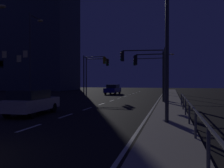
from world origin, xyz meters
TOP-DOWN VIEW (x-y plane):
  - ground_plane at (0.00, 17.50)m, footprint 112.00×112.00m
  - sidewalk_right at (6.17, 17.50)m, footprint 2.11×77.00m
  - lane_markings_center at (0.00, 21.00)m, footprint 0.14×50.00m
  - lane_edge_line at (4.87, 22.50)m, footprint 0.14×53.00m
  - car at (-2.32, 8.95)m, footprint 1.96×4.46m
  - car_oncoming at (-2.96, 33.95)m, footprint 1.99×4.47m
  - traffic_light_mid_left at (4.20, 19.38)m, footprint 3.03×0.42m
  - traffic_light_near_right at (-4.29, 27.64)m, footprint 3.44×0.67m
  - traffic_light_overhead_east at (3.83, 18.22)m, footprint 4.25×0.71m
  - traffic_light_mid_right at (-3.94, 27.92)m, footprint 3.41×0.34m
  - traffic_light_near_left at (3.41, 31.78)m, footprint 4.92×0.73m
  - street_lamp_mid_block at (6.34, 7.09)m, footprint 1.81×1.12m
  - street_lamp_across_street at (-5.57, 14.35)m, footprint 0.56×2.06m
  - street_lamp_far_end at (5.89, 38.50)m, footprint 1.07×1.38m
  - barrier_fence at (7.08, 7.07)m, footprint 0.09×18.24m
  - building_distant at (-26.97, 48.55)m, footprint 21.23×12.05m

SIDE VIEW (x-z plane):
  - ground_plane at x=0.00m, z-range 0.00..0.00m
  - lane_edge_line at x=4.87m, z-range 0.00..0.01m
  - lane_markings_center at x=0.00m, z-range 0.00..0.01m
  - sidewalk_right at x=6.17m, z-range 0.00..0.14m
  - car at x=-2.32m, z-range 0.04..1.61m
  - car_oncoming at x=-2.96m, z-range 0.04..1.61m
  - barrier_fence at x=7.08m, z-range 0.39..1.37m
  - traffic_light_mid_left at x=4.20m, z-range 1.10..5.96m
  - traffic_light_overhead_east at x=3.83m, z-range 1.21..6.33m
  - traffic_light_mid_right at x=-3.94m, z-range 1.09..6.56m
  - traffic_light_near_right at x=-4.29m, z-range 1.13..6.86m
  - traffic_light_near_left at x=3.41m, z-range 1.33..6.93m
  - street_lamp_far_end at x=5.89m, z-range 0.83..7.55m
  - street_lamp_mid_block at x=6.34m, z-range 0.86..7.56m
  - street_lamp_across_street at x=-5.57m, z-range 0.77..8.76m
  - building_distant at x=-26.97m, z-range 0.00..29.84m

